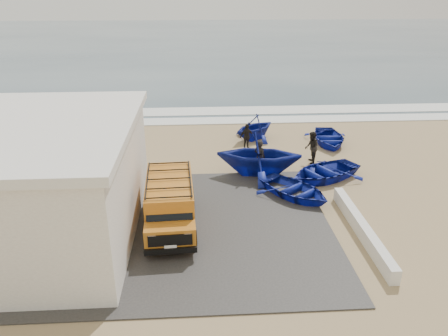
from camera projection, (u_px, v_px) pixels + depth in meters
name	position (u px, v px, depth m)	size (l,w,h in m)	color
ground	(224.00, 202.00, 18.90)	(160.00, 160.00, 0.00)	tan
slab	(176.00, 227.00, 16.94)	(12.00, 10.00, 0.05)	#3A3835
ocean	(202.00, 41.00, 70.32)	(180.00, 88.00, 0.01)	#385166
surf_line	(213.00, 121.00, 29.91)	(180.00, 1.60, 0.06)	white
surf_wash	(212.00, 111.00, 32.21)	(180.00, 2.20, 0.04)	white
building	(21.00, 181.00, 15.79)	(8.40, 9.40, 4.30)	white
parapet	(362.00, 229.00, 16.33)	(0.35, 6.00, 0.55)	silver
van	(170.00, 202.00, 16.67)	(2.02, 4.63, 1.95)	#C6731D
boat_near_left	(295.00, 190.00, 19.23)	(2.49, 3.48, 0.72)	#13249C
boat_near_right	(324.00, 171.00, 20.99)	(2.72, 3.80, 0.79)	#13249C
boat_mid_left	(259.00, 154.00, 21.20)	(3.55, 4.12, 2.17)	#13249C
boat_mid_right	(329.00, 138.00, 25.59)	(2.54, 3.56, 0.74)	#13249C
boat_far_left	(254.00, 127.00, 26.22)	(2.52, 2.92, 1.54)	#13249C
fisherman_front	(260.00, 158.00, 21.33)	(0.65, 0.42, 1.77)	black
fisherman_middle	(312.00, 148.00, 22.70)	(0.83, 0.64, 1.70)	black
fisherman_back	(247.00, 137.00, 24.61)	(0.88, 0.37, 1.50)	black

